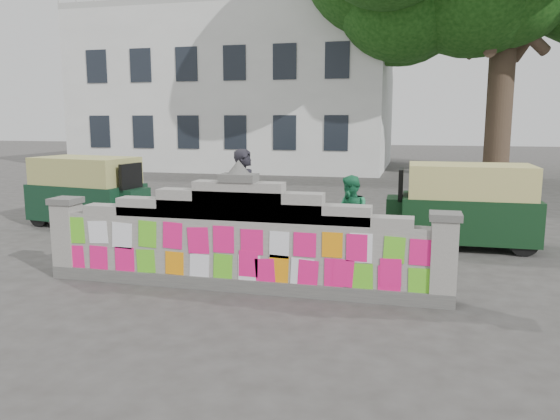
{
  "coord_description": "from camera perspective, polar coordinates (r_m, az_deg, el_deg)",
  "views": [
    {
      "loc": [
        2.6,
        -7.79,
        2.61
      ],
      "look_at": [
        0.39,
        1.0,
        1.1
      ],
      "focal_mm": 35.0,
      "sensor_mm": 36.0,
      "label": 1
    }
  ],
  "objects": [
    {
      "name": "parapet_wall",
      "position": [
        8.42,
        -4.27,
        -3.34
      ],
      "size": [
        6.48,
        0.44,
        2.01
      ],
      "color": "#4C4C49",
      "rests_on": "ground"
    },
    {
      "name": "pedestrian",
      "position": [
        10.41,
        7.37,
        -0.71
      ],
      "size": [
        0.92,
        0.97,
        1.57
      ],
      "primitive_type": "imported",
      "rotation": [
        0.0,
        0.0,
        -0.99
      ],
      "color": "#258855",
      "rests_on": "ground"
    },
    {
      "name": "ground",
      "position": [
        8.62,
        -4.2,
        -8.2
      ],
      "size": [
        100.0,
        100.0,
        0.0
      ],
      "primitive_type": "plane",
      "color": "#383533",
      "rests_on": "ground"
    },
    {
      "name": "rickshaw_left",
      "position": [
        14.25,
        -19.33,
        1.95
      ],
      "size": [
        3.14,
        1.8,
        1.7
      ],
      "rotation": [
        0.0,
        0.0,
        -0.15
      ],
      "color": "black",
      "rests_on": "ground"
    },
    {
      "name": "cyclist_bike",
      "position": [
        10.12,
        -3.57,
        -2.36
      ],
      "size": [
        2.16,
        1.15,
        1.08
      ],
      "primitive_type": "imported",
      "rotation": [
        0.0,
        0.0,
        1.35
      ],
      "color": "black",
      "rests_on": "ground"
    },
    {
      "name": "rickshaw_right",
      "position": [
        11.83,
        18.72,
        0.57
      ],
      "size": [
        3.09,
        1.46,
        1.71
      ],
      "rotation": [
        0.0,
        0.0,
        3.15
      ],
      "color": "black",
      "rests_on": "ground"
    },
    {
      "name": "building",
      "position": [
        31.32,
        -3.86,
        12.01
      ],
      "size": [
        16.0,
        10.0,
        8.9
      ],
      "color": "silver",
      "rests_on": "ground"
    },
    {
      "name": "cyclist_rider",
      "position": [
        10.05,
        -3.59,
        -0.27
      ],
      "size": [
        0.57,
        0.75,
        1.83
      ],
      "primitive_type": "imported",
      "rotation": [
        0.0,
        0.0,
        1.35
      ],
      "color": "black",
      "rests_on": "ground"
    }
  ]
}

